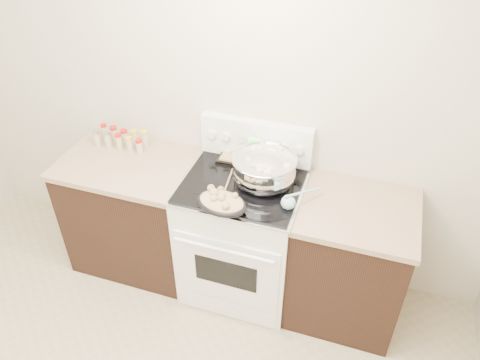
% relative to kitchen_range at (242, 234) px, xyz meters
% --- Properties ---
extents(room_shell, '(4.10, 3.60, 2.75)m').
position_rel_kitchen_range_xyz_m(room_shell, '(-0.35, -1.42, 1.21)').
color(room_shell, beige).
rests_on(room_shell, ground).
extents(counter_left, '(0.93, 0.67, 0.92)m').
position_rel_kitchen_range_xyz_m(counter_left, '(-0.83, 0.01, -0.03)').
color(counter_left, black).
rests_on(counter_left, ground).
extents(counter_right, '(0.73, 0.67, 0.92)m').
position_rel_kitchen_range_xyz_m(counter_right, '(0.73, 0.01, -0.03)').
color(counter_right, black).
rests_on(counter_right, ground).
extents(kitchen_range, '(0.78, 0.73, 1.22)m').
position_rel_kitchen_range_xyz_m(kitchen_range, '(0.00, 0.00, 0.00)').
color(kitchen_range, white).
rests_on(kitchen_range, ground).
extents(mixing_bowl, '(0.43, 0.43, 0.24)m').
position_rel_kitchen_range_xyz_m(mixing_bowl, '(0.13, 0.05, 0.55)').
color(mixing_bowl, silver).
rests_on(mixing_bowl, kitchen_range).
extents(roasting_pan, '(0.35, 0.27, 0.11)m').
position_rel_kitchen_range_xyz_m(roasting_pan, '(-0.04, -0.28, 0.50)').
color(roasting_pan, black).
rests_on(roasting_pan, kitchen_range).
extents(baking_sheet, '(0.40, 0.28, 0.06)m').
position_rel_kitchen_range_xyz_m(baking_sheet, '(-0.04, 0.28, 0.47)').
color(baking_sheet, black).
rests_on(baking_sheet, kitchen_range).
extents(wooden_spoon, '(0.06, 0.25, 0.04)m').
position_rel_kitchen_range_xyz_m(wooden_spoon, '(-0.10, -0.09, 0.46)').
color(wooden_spoon, '#A5724B').
rests_on(wooden_spoon, kitchen_range).
extents(blue_ladle, '(0.20, 0.25, 0.11)m').
position_rel_kitchen_range_xyz_m(blue_ladle, '(0.34, -0.14, 0.49)').
color(blue_ladle, '#8DC1D3').
rests_on(blue_ladle, kitchen_range).
extents(spice_jars, '(0.38, 0.14, 0.13)m').
position_rel_kitchen_range_xyz_m(spice_jars, '(-0.96, 0.16, 0.49)').
color(spice_jars, '#BFB28C').
rests_on(spice_jars, counter_left).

